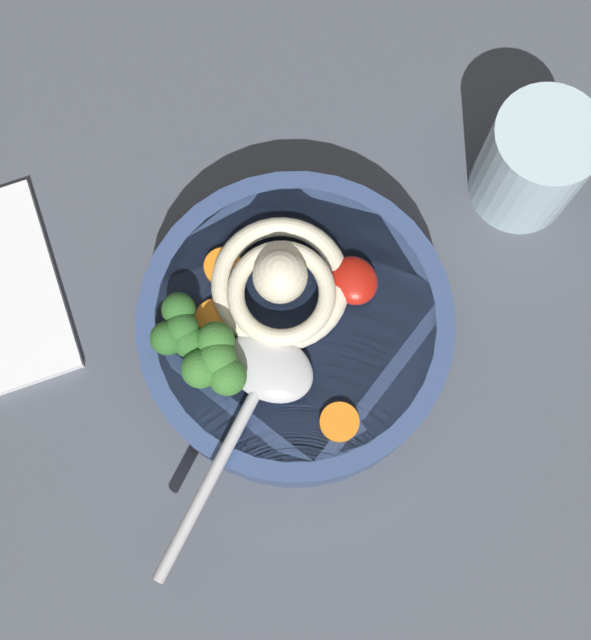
% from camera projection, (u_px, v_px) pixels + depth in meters
% --- Properties ---
extents(table_slab, '(1.21, 1.21, 0.04)m').
position_uv_depth(table_slab, '(251.00, 332.00, 0.67)').
color(table_slab, '#474C56').
rests_on(table_slab, ground).
extents(soup_bowl, '(0.22, 0.22, 0.06)m').
position_uv_depth(soup_bowl, '(296.00, 330.00, 0.62)').
color(soup_bowl, '#334775').
rests_on(soup_bowl, table_slab).
extents(noodle_pile, '(0.10, 0.10, 0.04)m').
position_uv_depth(noodle_pile, '(282.00, 287.00, 0.58)').
color(noodle_pile, beige).
rests_on(noodle_pile, soup_bowl).
extents(soup_spoon, '(0.12, 0.16, 0.02)m').
position_uv_depth(soup_spoon, '(260.00, 386.00, 0.57)').
color(soup_spoon, '#B7B7BC').
rests_on(soup_spoon, soup_bowl).
extents(chili_sauce_dollop, '(0.03, 0.03, 0.02)m').
position_uv_depth(chili_sauce_dollop, '(354.00, 281.00, 0.59)').
color(chili_sauce_dollop, '#B2190F').
rests_on(chili_sauce_dollop, soup_bowl).
extents(broccoli_floret_beside_chili, '(0.05, 0.04, 0.04)m').
position_uv_depth(broccoli_floret_beside_chili, '(215.00, 361.00, 0.56)').
color(broccoli_floret_beside_chili, '#7A9E60').
rests_on(broccoli_floret_beside_chili, soup_bowl).
extents(broccoli_floret_front, '(0.04, 0.04, 0.03)m').
position_uv_depth(broccoli_floret_front, '(178.00, 327.00, 0.56)').
color(broccoli_floret_front, '#7A9E60').
rests_on(broccoli_floret_front, soup_bowl).
extents(carrot_slice_right, '(0.03, 0.03, 0.00)m').
position_uv_depth(carrot_slice_right, '(218.00, 323.00, 0.58)').
color(carrot_slice_right, orange).
rests_on(carrot_slice_right, soup_bowl).
extents(carrot_slice_rear, '(0.03, 0.03, 0.01)m').
position_uv_depth(carrot_slice_rear, '(339.00, 422.00, 0.57)').
color(carrot_slice_rear, orange).
rests_on(carrot_slice_rear, soup_bowl).
extents(carrot_slice_extra_b, '(0.03, 0.03, 0.01)m').
position_uv_depth(carrot_slice_extra_b, '(223.00, 267.00, 0.59)').
color(carrot_slice_extra_b, orange).
rests_on(carrot_slice_extra_b, soup_bowl).
extents(drinking_glass, '(0.08, 0.08, 0.09)m').
position_uv_depth(drinking_glass, '(533.00, 162.00, 0.63)').
color(drinking_glass, silver).
rests_on(drinking_glass, table_slab).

